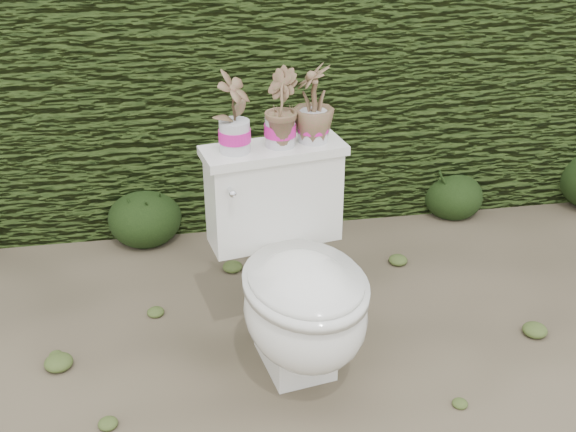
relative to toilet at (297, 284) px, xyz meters
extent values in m
plane|color=#73674F|center=(0.18, -0.03, -0.36)|extent=(60.00, 60.00, 0.00)
cube|color=#354A18|center=(0.18, 1.57, 0.44)|extent=(8.00, 1.00, 1.60)
cube|color=silver|center=(0.00, 0.02, -0.26)|extent=(0.27, 0.33, 0.20)
ellipsoid|color=silver|center=(0.01, -0.08, -0.06)|extent=(0.49, 0.58, 0.39)
cube|color=silver|center=(-0.04, 0.24, 0.22)|extent=(0.49, 0.25, 0.34)
cube|color=silver|center=(-0.04, 0.24, 0.40)|extent=(0.53, 0.27, 0.03)
cylinder|color=silver|center=(-0.21, 0.11, 0.32)|extent=(0.03, 0.06, 0.02)
sphere|color=silver|center=(-0.20, 0.08, 0.32)|extent=(0.03, 0.03, 0.03)
imported|color=#256920|center=(-0.18, 0.21, 0.55)|extent=(0.16, 0.17, 0.27)
imported|color=#256920|center=(-0.02, 0.24, 0.55)|extent=(0.13, 0.15, 0.25)
imported|color=#256920|center=(0.10, 0.26, 0.55)|extent=(0.16, 0.16, 0.26)
ellipsoid|color=#1F3111|center=(-0.55, 1.05, -0.22)|extent=(0.35, 0.35, 0.28)
ellipsoid|color=#1F3111|center=(0.14, 1.08, -0.20)|extent=(0.39, 0.39, 0.32)
ellipsoid|color=#1F3111|center=(1.01, 1.07, -0.23)|extent=(0.30, 0.30, 0.24)
camera|label=1|loc=(-0.38, -2.06, 1.38)|focal=45.00mm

